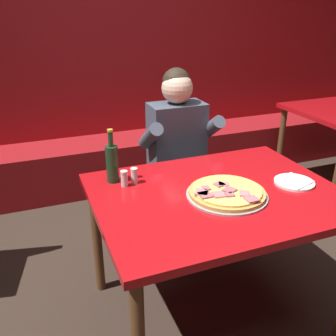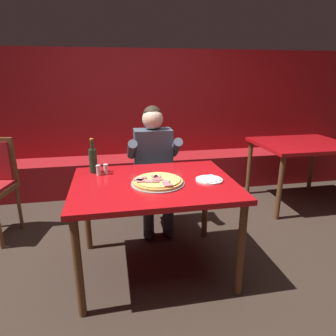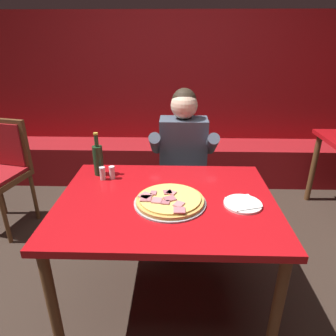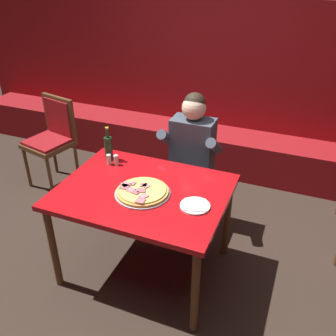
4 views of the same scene
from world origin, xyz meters
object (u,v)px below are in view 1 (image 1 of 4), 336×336
object	(u,v)px
beer_bottle	(112,162)
diner_seated_blue_shirt	(181,154)
plate_white_paper	(294,182)
shaker_black_pepper	(134,176)
main_dining_table	(217,206)
shaker_red_pepper_flakes	(124,179)
pizza	(227,193)

from	to	relation	value
beer_bottle	diner_seated_blue_shirt	xyz separation A→B (m)	(0.57, 0.41, -0.18)
diner_seated_blue_shirt	plate_white_paper	bearing A→B (deg)	-68.19
beer_bottle	shaker_black_pepper	bearing A→B (deg)	-32.24
main_dining_table	plate_white_paper	xyz separation A→B (m)	(0.43, -0.06, 0.09)
beer_bottle	shaker_black_pepper	world-z (taller)	beer_bottle
plate_white_paper	diner_seated_blue_shirt	distance (m)	0.85
shaker_red_pepper_flakes	diner_seated_blue_shirt	world-z (taller)	diner_seated_blue_shirt
main_dining_table	diner_seated_blue_shirt	size ratio (longest dim) A/B	0.98
main_dining_table	beer_bottle	world-z (taller)	beer_bottle
pizza	diner_seated_blue_shirt	distance (m)	0.79
main_dining_table	diner_seated_blue_shirt	world-z (taller)	diner_seated_blue_shirt
beer_bottle	shaker_red_pepper_flakes	world-z (taller)	beer_bottle
beer_bottle	shaker_red_pepper_flakes	xyz separation A→B (m)	(0.04, -0.08, -0.07)
main_dining_table	pizza	world-z (taller)	pizza
plate_white_paper	diner_seated_blue_shirt	size ratio (longest dim) A/B	0.16
pizza	plate_white_paper	size ratio (longest dim) A/B	1.93
pizza	plate_white_paper	world-z (taller)	pizza
plate_white_paper	beer_bottle	distance (m)	0.97
plate_white_paper	shaker_black_pepper	xyz separation A→B (m)	(-0.79, 0.32, 0.03)
main_dining_table	beer_bottle	distance (m)	0.59
pizza	shaker_black_pepper	bearing A→B (deg)	141.16
beer_bottle	diner_seated_blue_shirt	size ratio (longest dim) A/B	0.23
beer_bottle	plate_white_paper	bearing A→B (deg)	-23.11
main_dining_table	shaker_red_pepper_flakes	size ratio (longest dim) A/B	14.48
beer_bottle	shaker_black_pepper	size ratio (longest dim) A/B	3.40
pizza	diner_seated_blue_shirt	size ratio (longest dim) A/B	0.32
beer_bottle	shaker_red_pepper_flakes	size ratio (longest dim) A/B	3.40
diner_seated_blue_shirt	main_dining_table	bearing A→B (deg)	-98.72
plate_white_paper	shaker_red_pepper_flakes	bearing A→B (deg)	160.44
pizza	shaker_black_pepper	size ratio (longest dim) A/B	4.70
plate_white_paper	shaker_black_pepper	bearing A→B (deg)	158.16
pizza	diner_seated_blue_shirt	world-z (taller)	diner_seated_blue_shirt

